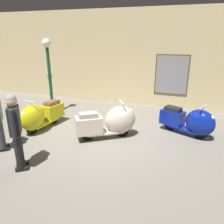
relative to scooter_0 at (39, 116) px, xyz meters
The scene contains 7 objects.
ground_plane 1.98m from the scooter_0, ahead, with size 60.00×60.00×0.00m, color slate.
showroom_back_wall 4.44m from the scooter_0, 62.54° to the left, with size 18.00×0.24×3.79m.
scooter_0 is the anchor object (origin of this frame).
scooter_1 2.26m from the scooter_0, ahead, with size 1.70×1.36×1.05m.
scooter_2 4.51m from the scooter_0, 13.42° to the left, with size 1.64×1.07×0.98m.
lamppost 1.96m from the scooter_0, 109.38° to the left, with size 0.32×0.32×2.69m.
visitor_0 2.14m from the scooter_0, 65.24° to the right, with size 0.41×0.48×1.68m.
Camera 1 is at (2.17, -5.20, 2.76)m, focal length 35.03 mm.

